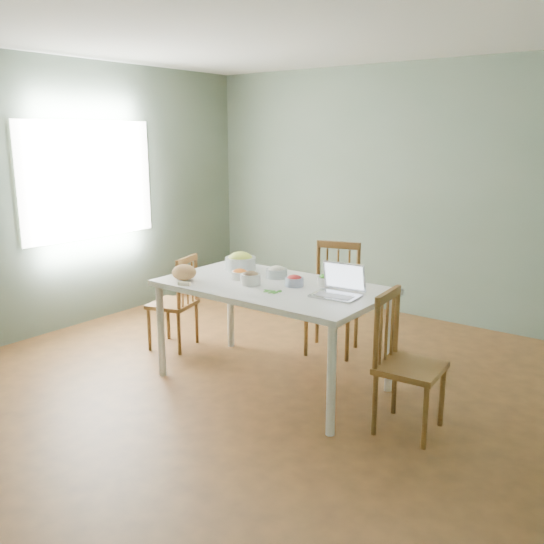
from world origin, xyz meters
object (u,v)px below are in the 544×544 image
Objects in this scene: chair_far at (332,299)px; chair_right at (411,364)px; bread_boule at (184,272)px; bowl_squash at (240,261)px; chair_left at (172,302)px; laptop at (336,281)px; dining_table at (272,334)px.

chair_far is 1.51m from chair_right.
chair_far is 5.16× the size of bread_boule.
chair_far is 3.81× the size of bowl_squash.
chair_far is at bearing 50.72° from bowl_squash.
chair_right reaches higher than chair_left.
bread_boule is at bearing -103.54° from bowl_squash.
laptop is (-0.63, 0.06, 0.46)m from chair_right.
laptop is (1.82, -0.10, 0.50)m from chair_left.
chair_left is at bearing 175.53° from dining_table.
bowl_squash is (-0.52, 0.23, 0.49)m from dining_table.
dining_table is 1.20m from chair_right.
chair_left reaches higher than dining_table.
chair_far is 3.02× the size of laptop.
dining_table is at bearing -107.82° from chair_far.
chair_left is (-1.26, -0.79, -0.06)m from chair_far.
laptop reaches higher than bowl_squash.
chair_far is 0.93m from bowl_squash.
bowl_squash is at bearing 84.65° from chair_left.
chair_far is 1.48m from chair_left.
bowl_squash is 1.12m from laptop.
chair_left is 1.88m from laptop.
laptop reaches higher than chair_left.
chair_right is 2.87× the size of laptop.
chair_right is 1.79m from bowl_squash.
chair_far is 1.05× the size of chair_right.
chair_left is at bearing 145.46° from bread_boule.
chair_far is 1.14× the size of chair_left.
laptop reaches higher than dining_table.
dining_table is 0.89m from chair_far.
chair_right is 0.78m from laptop.
chair_right is at bearing -10.48° from laptop.
bowl_squash reaches higher than chair_right.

